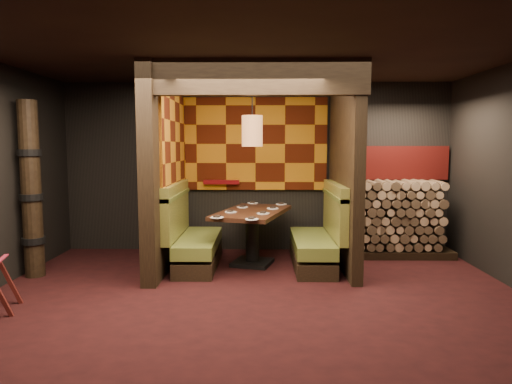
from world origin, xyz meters
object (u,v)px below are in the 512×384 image
object	(u,v)px
totem_column	(31,191)
pendant_lamp	(252,131)
booth_bench_left	(192,240)
booth_bench_right	(319,240)
firewood_stack	(397,218)
dining_table	(252,226)

from	to	relation	value
totem_column	pendant_lamp	bearing A→B (deg)	11.16
booth_bench_left	booth_bench_right	xyz separation A→B (m)	(1.89, 0.00, 0.00)
pendant_lamp	totem_column	xyz separation A→B (m)	(-2.99, -0.59, -0.82)
booth_bench_left	firewood_stack	world-z (taller)	firewood_stack
booth_bench_left	booth_bench_right	bearing A→B (deg)	0.00
dining_table	booth_bench_right	bearing A→B (deg)	-5.16
booth_bench_right	totem_column	bearing A→B (deg)	-172.14
booth_bench_left	pendant_lamp	distance (m)	1.84
booth_bench_right	firewood_stack	world-z (taller)	firewood_stack
booth_bench_left	firewood_stack	bearing A→B (deg)	12.17
pendant_lamp	booth_bench_left	bearing A→B (deg)	-177.48
booth_bench_right	totem_column	world-z (taller)	totem_column
firewood_stack	dining_table	bearing A→B (deg)	-165.41
dining_table	pendant_lamp	xyz separation A→B (m)	(0.00, -0.05, 1.42)
booth_bench_left	booth_bench_right	distance (m)	1.89
booth_bench_right	dining_table	distance (m)	1.01
pendant_lamp	totem_column	size ratio (longest dim) A/B	0.45
pendant_lamp	firewood_stack	bearing A→B (deg)	15.72
booth_bench_left	totem_column	distance (m)	2.30
pendant_lamp	dining_table	bearing A→B (deg)	90.00
booth_bench_right	pendant_lamp	xyz separation A→B (m)	(-0.99, 0.04, 1.61)
dining_table	firewood_stack	size ratio (longest dim) A/B	1.01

